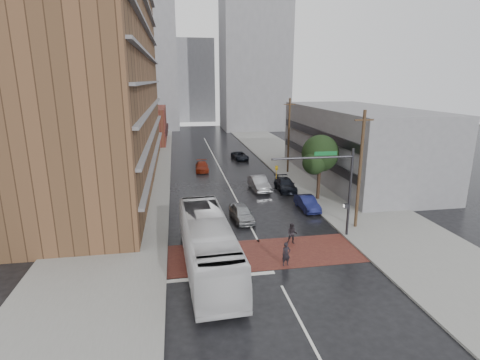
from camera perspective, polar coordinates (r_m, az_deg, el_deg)
name	(u,v)px	position (r m, az deg, el deg)	size (l,w,h in m)	color
ground	(266,257)	(27.47, 4.02, -11.59)	(160.00, 160.00, 0.00)	black
crosswalk	(265,254)	(27.90, 3.78, -11.12)	(14.00, 5.00, 0.02)	brown
sidewalk_west	(135,177)	(50.63, -15.67, 0.49)	(9.00, 90.00, 0.15)	gray
sidewalk_east	(304,170)	(53.28, 9.73, 1.55)	(9.00, 90.00, 0.15)	gray
apartment_block	(104,65)	(48.52, -20.04, 16.18)	(10.00, 44.00, 28.00)	brown
storefront_west	(146,125)	(78.55, -14.19, 8.14)	(8.00, 16.00, 7.00)	maroon
building_east	(356,143)	(49.87, 17.31, 5.36)	(11.00, 26.00, 9.00)	gray
distant_tower_west	(141,65)	(102.21, -14.84, 16.62)	(18.00, 16.00, 32.00)	gray
distant_tower_east	(254,56)	(98.06, 2.17, 18.34)	(16.00, 14.00, 36.00)	gray
distant_tower_center	(194,81)	(118.98, -7.07, 14.76)	(12.00, 10.00, 24.00)	gray
street_tree	(320,156)	(39.42, 12.11, 3.63)	(4.20, 4.10, 6.90)	#332319
signal_mast	(333,181)	(29.84, 14.02, -0.10)	(6.50, 0.30, 7.20)	#2D2D33
utility_pole_near	(360,170)	(32.32, 17.82, 1.51)	(1.60, 0.26, 10.00)	#473321
utility_pole_far	(289,135)	(50.57, 7.44, 6.76)	(1.60, 0.26, 10.00)	#473321
transit_bus	(208,244)	(25.20, -4.91, -9.74)	(2.94, 12.58, 3.50)	silver
pedestrian_a	(286,254)	(26.04, 7.04, -11.17)	(0.61, 0.40, 1.68)	black
pedestrian_b	(292,233)	(29.35, 7.93, -8.07)	(0.82, 0.64, 1.69)	black
car_travel_a	(242,213)	(33.72, 0.24, -5.04)	(1.70, 4.22, 1.44)	#95989B
car_travel_b	(259,183)	(42.92, 2.91, -0.53)	(1.69, 4.86, 1.60)	#94959B
car_travel_c	(202,166)	(52.34, -5.81, 2.07)	(1.78, 4.37, 1.27)	maroon
suv_travel	(240,156)	(59.53, -0.01, 3.71)	(2.04, 4.43, 1.23)	black
car_parked_near	(307,203)	(37.06, 10.20, -3.48)	(1.44, 4.12, 1.36)	#151A4C
car_parked_mid	(285,184)	(43.21, 6.90, -0.68)	(1.90, 4.68, 1.36)	black
car_parked_far	(287,184)	(43.27, 7.16, -0.67)	(1.60, 3.96, 1.35)	#A3A6AB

